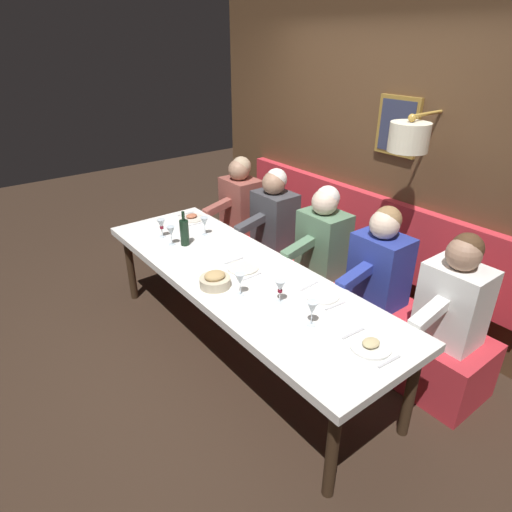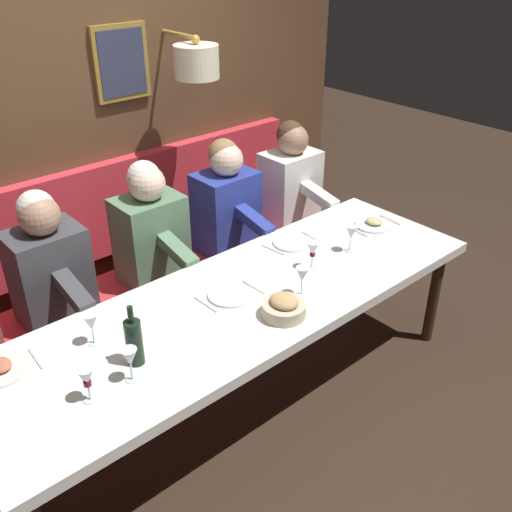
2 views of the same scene
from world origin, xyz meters
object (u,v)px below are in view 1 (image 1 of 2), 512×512
Objects in this scene: wine_glass_3 at (240,280)px; bread_bowl at (215,280)px; wine_glass_1 at (161,225)px; wine_glass_5 at (280,287)px; diner_far at (274,212)px; dining_table at (240,280)px; diner_farthest at (240,197)px; wine_glass_2 at (312,309)px; diner_near at (380,260)px; wine_bottle at (184,232)px; diner_nearest at (455,293)px; wine_glass_0 at (205,222)px; diner_middle at (323,234)px; wine_glass_4 at (171,232)px.

wine_glass_3 reaches higher than bread_bowl.
wine_glass_1 is 1.00× the size of wine_glass_5.
wine_glass_1 is (-1.04, 0.29, 0.04)m from diner_far.
dining_table is 3.59× the size of diner_far.
diner_farthest is 4.82× the size of wine_glass_2.
wine_bottle is at bearing 126.72° from diner_near.
diner_nearest is 4.82× the size of wine_glass_3.
wine_glass_3 reaches higher than dining_table.
diner_near is 0.94m from wine_glass_2.
wine_glass_0 is 0.38m from wine_glass_1.
bread_bowl is (-0.22, 0.75, -0.07)m from wine_glass_2.
diner_near reaches higher than bread_bowl.
wine_glass_5 is 0.50m from bread_bowl.
diner_farthest is (0.00, 0.55, 0.00)m from diner_far.
wine_bottle is (-0.96, 1.29, 0.04)m from diner_near.
wine_glass_2 is at bearing -75.62° from wine_glass_3.
wine_glass_1 is (-1.04, 0.95, 0.04)m from diner_middle.
diner_near is 1.00× the size of diner_far.
wine_glass_0 is 1.27m from wine_glass_5.
diner_middle is 1.04m from wine_glass_0.
diner_farthest is at bearing 48.05° from bread_bowl.
diner_near is (0.88, -0.60, 0.13)m from dining_table.
wine_glass_5 is 0.75× the size of bread_bowl.
wine_glass_0 reaches higher than dining_table.
diner_near is 3.60× the size of bread_bowl.
diner_far is 0.96m from wine_bottle.
diner_middle is at bearing -90.00° from diner_farthest.
wine_glass_4 is (0.01, 1.01, 0.00)m from wine_glass_3.
wine_glass_2 is at bearing -73.92° from bread_bowl.
diner_far is at bearing -90.00° from diner_farthest.
wine_glass_2 is 0.79m from bread_bowl.
wine_glass_5 is (-0.19, -1.25, -0.00)m from wine_glass_0.
wine_glass_0 is at bearing 62.63° from bread_bowl.
diner_near reaches higher than wine_glass_4.
diner_middle reaches higher than wine_glass_2.
bread_bowl is at bearing -131.95° from diner_farthest.
diner_near is 4.82× the size of wine_glass_1.
wine_glass_0 is at bearing -147.86° from diner_farthest.
diner_near is at bearing -90.00° from diner_middle.
wine_glass_4 is (-0.16, 0.76, 0.18)m from dining_table.
diner_farthest is 1.81m from wine_glass_3.
dining_table is at bearing 54.93° from wine_glass_3.
diner_middle and diner_farthest have the same top height.
wine_glass_0 is 1.07m from wine_glass_3.
diner_near is 0.91m from wine_glass_5.
wine_glass_3 is at bearing 137.98° from diner_nearest.
wine_glass_4 is 0.82m from bread_bowl.
diner_far is 1.00× the size of diner_farthest.
diner_farthest reaches higher than wine_glass_2.
wine_glass_4 reaches higher than dining_table.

